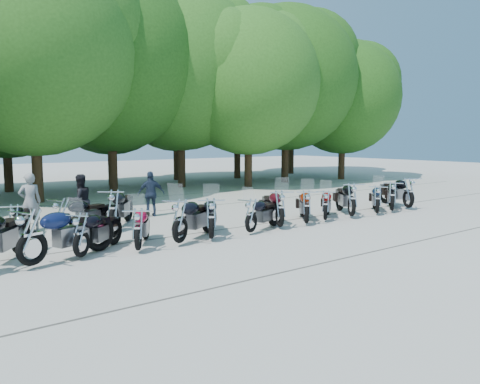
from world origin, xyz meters
TOP-DOWN VIEW (x-y plane):
  - ground at (0.00, 0.00)m, footprint 90.00×90.00m
  - tree_3 at (-3.57, 11.24)m, footprint 8.70×8.70m
  - tree_4 at (0.54, 13.09)m, footprint 9.13×9.13m
  - tree_5 at (4.61, 13.20)m, footprint 9.04×9.04m
  - tree_6 at (7.55, 10.82)m, footprint 8.00×8.00m
  - tree_7 at (11.20, 11.78)m, footprint 8.79×8.79m
  - tree_8 at (15.83, 11.20)m, footprint 7.53×7.53m
  - tree_11 at (-3.76, 16.43)m, footprint 7.56×7.56m
  - tree_12 at (1.80, 16.47)m, footprint 7.88×7.88m
  - tree_13 at (6.69, 17.47)m, footprint 8.31×8.31m
  - tree_14 at (10.68, 16.09)m, footprint 8.02×8.02m
  - tree_15 at (16.61, 17.02)m, footprint 9.67×9.67m
  - motorcycle_1 at (-6.33, 0.36)m, footprint 2.67×1.69m
  - motorcycle_2 at (-5.25, 0.51)m, footprint 2.06×1.90m
  - motorcycle_3 at (-3.94, 0.34)m, footprint 1.71×2.19m
  - motorcycle_4 at (-2.75, 0.40)m, footprint 2.45×1.90m
  - motorcycle_5 at (-1.82, 0.36)m, footprint 1.81×2.37m
  - motorcycle_6 at (-0.42, 0.41)m, footprint 2.15×1.38m
  - motorcycle_7 at (0.78, 0.52)m, footprint 1.71×2.44m
  - motorcycle_8 at (1.86, 0.47)m, footprint 1.96×2.15m
  - motorcycle_9 at (2.81, 0.54)m, footprint 2.01×1.83m
  - motorcycle_10 at (4.04, 0.47)m, footprint 2.05×2.44m
  - motorcycle_11 at (5.30, 0.36)m, footprint 2.06×1.89m
  - motorcycle_12 at (6.26, 0.41)m, footprint 2.27×1.95m
  - motorcycle_13 at (7.38, 0.47)m, footprint 1.76×2.58m
  - motorcycle_14 at (-6.11, 3.21)m, footprint 1.39×2.16m
  - motorcycle_15 at (-4.92, 3.04)m, footprint 2.34×1.45m
  - motorcycle_16 at (-3.42, 3.14)m, footprint 2.09×2.47m
  - rider_0 at (-5.35, 4.80)m, footprint 0.68×0.49m
  - rider_1 at (-3.94, 4.55)m, footprint 0.90×0.76m
  - rider_2 at (-1.31, 4.99)m, footprint 1.01×0.65m

SIDE VIEW (x-z plane):
  - ground at x=0.00m, z-range 0.00..0.00m
  - motorcycle_6 at x=-0.42m, z-range 0.00..1.17m
  - motorcycle_14 at x=-6.11m, z-range 0.00..1.17m
  - motorcycle_9 at x=2.81m, z-range 0.00..1.18m
  - motorcycle_11 at x=5.30m, z-range 0.00..1.21m
  - motorcycle_2 at x=-5.25m, z-range 0.00..1.22m
  - motorcycle_3 at x=-3.94m, z-range 0.00..1.22m
  - motorcycle_8 at x=1.86m, z-range 0.00..1.26m
  - motorcycle_15 at x=-4.92m, z-range 0.00..1.27m
  - motorcycle_12 at x=6.26m, z-range 0.00..1.31m
  - motorcycle_5 at x=-1.82m, z-range 0.00..1.32m
  - motorcycle_7 at x=0.78m, z-range 0.00..1.34m
  - motorcycle_4 at x=-2.75m, z-range 0.00..1.37m
  - motorcycle_10 at x=4.04m, z-range 0.00..1.39m
  - motorcycle_13 at x=7.38m, z-range 0.00..1.41m
  - motorcycle_16 at x=-3.42m, z-range 0.00..1.42m
  - motorcycle_1 at x=-6.33m, z-range 0.00..1.45m
  - rider_2 at x=-1.31m, z-range 0.00..1.60m
  - rider_1 at x=-3.94m, z-range 0.00..1.65m
  - rider_0 at x=-5.35m, z-range 0.00..1.74m
  - tree_8 at x=15.83m, z-range 0.85..10.10m
  - tree_11 at x=-3.76m, z-range 0.85..10.14m
  - tree_12 at x=1.80m, z-range 0.89..10.56m
  - tree_6 at x=7.55m, z-range 0.90..10.72m
  - tree_14 at x=10.68m, z-range 0.91..10.75m
  - tree_13 at x=6.69m, z-range 0.94..11.14m
  - tree_3 at x=-3.57m, z-range 0.98..11.66m
  - tree_7 at x=11.20m, z-range 0.99..11.79m
  - tree_5 at x=4.61m, z-range 1.02..12.12m
  - tree_4 at x=0.54m, z-range 1.03..12.24m
  - tree_15 at x=16.61m, z-range 1.09..12.96m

